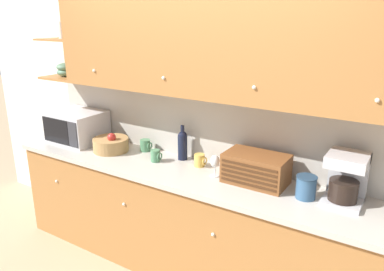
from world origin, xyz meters
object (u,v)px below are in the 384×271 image
Objects in this scene: mug_patterned_third at (200,160)px; storage_canister at (306,187)px; microwave at (77,126)px; wine_bottle at (183,144)px; fruit_basket at (111,144)px; mug at (145,145)px; wine_glass at (215,162)px; mug_blue_second at (156,156)px; coffee_maker at (346,178)px; bread_box at (256,169)px.

storage_canister reaches higher than mug_patterned_third.
microwave is 1.63× the size of wine_bottle.
fruit_basket is at bearing -4.82° from microwave.
fruit_basket is at bearing -147.98° from mug.
mug_blue_second is at bearing 180.00° from wine_glass.
coffee_maker is (2.00, 0.11, 0.11)m from fruit_basket.
mug is 0.29m from mug_blue_second.
microwave is 4.65× the size of mug.
mug_blue_second is at bearing -176.18° from bread_box.
wine_bottle is 1.33m from coffee_maker.
wine_glass reaches higher than mug.
wine_bottle is 1.92× the size of storage_canister.
microwave reaches higher than storage_canister.
bread_box reaches higher than wine_glass.
mug is 1.74m from coffee_maker.
wine_glass is at bearing -28.52° from mug_patterned_third.
wine_bottle reaches higher than mug_patterned_third.
fruit_basket is 2.99× the size of mug.
wine_glass is 0.32m from bread_box.
fruit_basket is (0.48, -0.04, -0.08)m from microwave.
mug is 1.12m from bread_box.
wine_glass is (1.56, -0.03, -0.03)m from microwave.
mug_blue_second is 0.88m from bread_box.
mug is 1.04× the size of mug_patterned_third.
wine_glass is at bearing -179.18° from storage_canister.
mug_blue_second is at bearing -179.55° from storage_canister.
fruit_basket is 0.32m from mug.
mug_blue_second is at bearing -1.81° from microwave.
wine_bottle is at bearing 176.98° from coffee_maker.
mug_blue_second is at bearing 1.08° from fruit_basket.
wine_bottle is 2.96× the size of mug_patterned_third.
mug_patterned_third is (0.61, -0.05, -0.00)m from mug.
bread_box is at bearing 0.85° from microwave.
bread_box is 0.39m from storage_canister.
wine_bottle is at bearing 6.70° from microwave.
mug_blue_second is 0.22× the size of bread_box.
bread_box is at bearing -5.59° from mug_patterned_third.
mug_patterned_third is 0.65× the size of storage_canister.
fruit_basket is 0.94× the size of coffee_maker.
mug_patterned_third is (0.37, 0.11, 0.00)m from mug_blue_second.
wine_glass is (0.81, -0.16, 0.06)m from mug.
mug is 0.41m from wine_bottle.
storage_canister is at bearing -5.61° from mug.
bread_box reaches higher than mug_blue_second.
storage_canister is (2.25, -0.02, -0.07)m from microwave.
microwave is 1.36m from mug_patterned_third.
coffee_maker is at bearing 3.68° from mug_blue_second.
microwave is 0.49m from fruit_basket.
mug_patterned_third is at bearing -15.50° from wine_bottle.
fruit_basket reaches higher than storage_canister.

